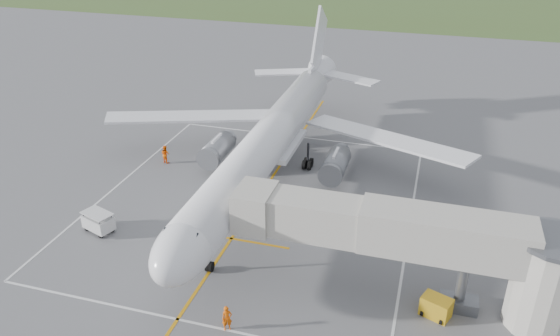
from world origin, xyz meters
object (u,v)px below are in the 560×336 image
(airliner, at_px, (270,140))
(gpu_unit, at_px, (436,307))
(jet_bridge, at_px, (432,246))
(ramp_worker_wing, at_px, (165,154))
(ramp_worker_nose, at_px, (227,318))
(baggage_cart, at_px, (98,222))

(airliner, xyz_separation_m, gpu_unit, (16.54, -15.43, -3.68))
(jet_bridge, bearing_deg, airliner, 137.81)
(jet_bridge, bearing_deg, gpu_unit, -55.15)
(ramp_worker_wing, bearing_deg, jet_bridge, 172.49)
(airliner, distance_m, ramp_worker_nose, 21.24)
(jet_bridge, relative_size, gpu_unit, 10.36)
(gpu_unit, bearing_deg, ramp_worker_wing, 172.10)
(ramp_worker_nose, distance_m, ramp_worker_wing, 26.33)
(gpu_unit, height_order, ramp_worker_nose, ramp_worker_nose)
(airliner, height_order, jet_bridge, airliner)
(gpu_unit, distance_m, baggage_cart, 27.74)
(gpu_unit, bearing_deg, jet_bridge, 146.56)
(jet_bridge, distance_m, ramp_worker_nose, 14.27)
(ramp_worker_nose, xyz_separation_m, ramp_worker_wing, (-15.40, 21.35, 0.05))
(baggage_cart, height_order, ramp_worker_wing, ramp_worker_wing)
(airliner, relative_size, gpu_unit, 20.70)
(gpu_unit, height_order, baggage_cart, baggage_cart)
(jet_bridge, xyz_separation_m, gpu_unit, (0.82, -1.18, -4.03))
(jet_bridge, bearing_deg, baggage_cart, 177.05)
(baggage_cart, height_order, ramp_worker_nose, ramp_worker_nose)
(baggage_cart, bearing_deg, ramp_worker_wing, 112.40)
(ramp_worker_nose, bearing_deg, jet_bridge, -3.05)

